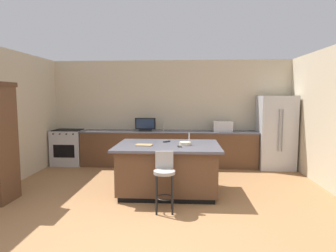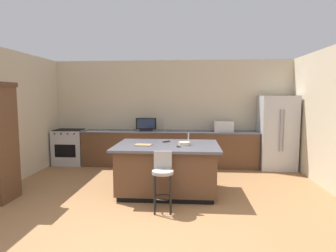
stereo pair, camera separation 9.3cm
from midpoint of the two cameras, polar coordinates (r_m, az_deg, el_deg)
ground_plane at (r=3.98m, az=-3.62°, el=-21.22°), size 16.85×16.85×0.00m
wall_back at (r=7.75m, az=0.15°, el=2.74°), size 6.82×0.12×2.77m
wall_left at (r=6.72m, az=-29.54°, el=1.48°), size 0.12×4.61×2.77m
wall_right at (r=6.27m, az=29.58°, el=1.22°), size 0.12×4.61×2.77m
counter_back at (r=7.48m, az=-0.27°, el=-4.50°), size 4.54×0.62×0.92m
kitchen_island at (r=5.42m, az=-0.52°, el=-8.42°), size 1.91×1.35×0.92m
refrigerator at (r=7.66m, az=20.33°, el=-1.17°), size 0.85×0.78×1.83m
range_oven at (r=8.10m, az=-19.53°, el=-3.99°), size 0.79×0.63×0.94m
microwave at (r=7.44m, az=10.48°, el=-0.07°), size 0.48×0.36×0.26m
tv_monitor at (r=7.41m, az=-4.90°, el=0.18°), size 0.53×0.16×0.34m
sink_faucet_back at (r=7.51m, az=-1.26°, el=-0.00°), size 0.02×0.02×0.24m
sink_faucet_island at (r=5.30m, az=3.73°, el=-2.57°), size 0.02×0.02×0.22m
bar_stool_center at (r=4.57m, az=-1.32°, el=-10.01°), size 0.34×0.35×0.94m
fruit_bowl at (r=5.26m, az=2.92°, el=-3.51°), size 0.21×0.21×0.06m
cell_phone at (r=5.10m, az=1.80°, el=-4.11°), size 0.10×0.16×0.01m
tv_remote at (r=5.62m, az=-0.76°, el=-3.11°), size 0.14×0.16×0.02m
cutting_board at (r=5.24m, az=-5.32°, el=-3.79°), size 0.31×0.22×0.02m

